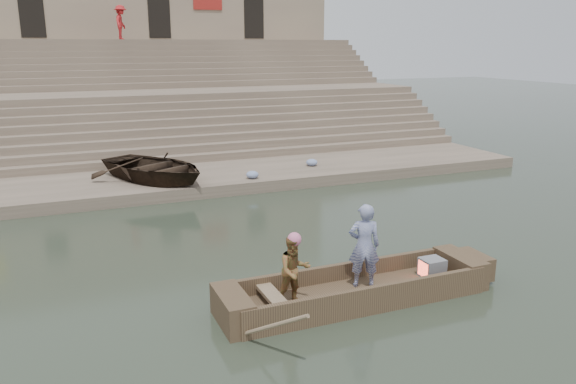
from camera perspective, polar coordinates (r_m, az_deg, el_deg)
ground at (r=12.80m, az=-14.24°, el=-8.63°), size 120.00×120.00×0.00m
lower_landing at (r=20.33m, az=-17.73°, el=0.41°), size 32.00×4.00×0.40m
mid_landing at (r=27.48m, az=-19.40°, el=6.40°), size 32.00×3.00×2.80m
upper_landing at (r=34.32m, az=-20.36°, el=9.84°), size 32.00×3.00×5.20m
ghat_steps at (r=29.11m, az=-19.69°, el=7.59°), size 32.00×11.00×5.20m
building_wall at (r=38.23m, az=-21.07°, el=14.70°), size 32.00×5.07×11.20m
main_rowboat at (r=11.54m, az=6.80°, el=-10.32°), size 5.00×1.30×0.22m
rowboat_trim at (r=11.55m, az=7.78°, el=-9.25°), size 6.04×2.63×2.01m
standing_man at (r=11.40m, az=7.67°, el=-5.38°), size 0.73×0.61×1.73m
rowing_man at (r=10.62m, az=0.64°, el=-7.89°), size 0.67×0.53×1.34m
television at (r=12.35m, az=14.24°, el=-7.40°), size 0.46×0.42×0.40m
beached_rowboat at (r=19.99m, az=-13.26°, el=2.42°), size 4.93×5.40×0.92m
pedestrian at (r=33.94m, az=-16.46°, el=16.06°), size 1.04×1.34×1.83m
cloth_bundles at (r=20.76m, az=-4.03°, el=2.31°), size 5.60×2.08×0.26m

